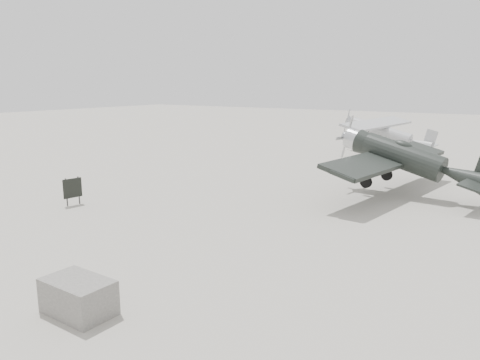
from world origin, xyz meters
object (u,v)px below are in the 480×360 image
object	(u,v)px
lowwing_monoplane	(410,160)
highwing_monoplane	(385,130)
sign_board	(73,189)
equipment_block	(78,297)

from	to	relation	value
lowwing_monoplane	highwing_monoplane	distance (m)	15.67
sign_board	equipment_block	bearing A→B (deg)	-26.81
equipment_block	sign_board	size ratio (longest dim) A/B	1.34
equipment_block	lowwing_monoplane	bearing A→B (deg)	77.68
highwing_monoplane	equipment_block	xyz separation A→B (m)	(1.78, -31.96, -1.47)
lowwing_monoplane	highwing_monoplane	xyz separation A→B (m)	(-5.56, 14.65, 0.00)
equipment_block	highwing_monoplane	bearing A→B (deg)	93.19
highwing_monoplane	sign_board	bearing A→B (deg)	-100.36
sign_board	lowwing_monoplane	bearing A→B (deg)	49.19
sign_board	highwing_monoplane	bearing A→B (deg)	83.83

